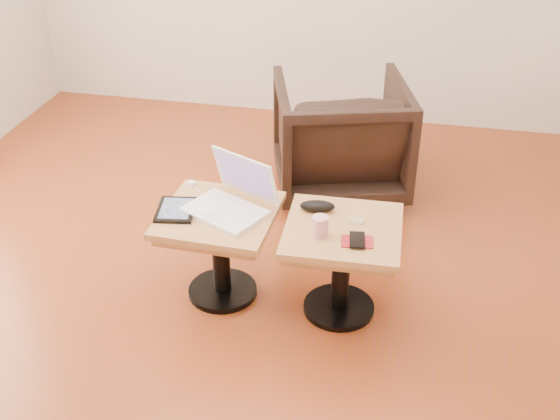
% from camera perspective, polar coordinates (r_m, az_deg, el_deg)
% --- Properties ---
extents(room_shell, '(4.52, 4.52, 2.71)m').
position_cam_1_polar(room_shell, '(2.96, -2.09, 14.51)').
color(room_shell, brown).
rests_on(room_shell, ground).
extents(side_table_left, '(0.55, 0.55, 0.48)m').
position_cam_1_polar(side_table_left, '(3.38, -4.92, -1.91)').
color(side_table_left, black).
rests_on(side_table_left, ground).
extents(side_table_right, '(0.54, 0.54, 0.48)m').
position_cam_1_polar(side_table_right, '(3.27, 5.06, -3.18)').
color(side_table_right, black).
rests_on(side_table_right, ground).
extents(laptop, '(0.46, 0.44, 0.25)m').
position_cam_1_polar(laptop, '(3.31, -3.97, 0.84)').
color(laptop, white).
rests_on(laptop, side_table_left).
extents(tablet, '(0.21, 0.25, 0.02)m').
position_cam_1_polar(tablet, '(3.34, -8.45, 0.03)').
color(tablet, black).
rests_on(tablet, side_table_left).
extents(charging_adapter, '(0.04, 0.04, 0.02)m').
position_cam_1_polar(charging_adapter, '(3.54, -7.19, 2.13)').
color(charging_adapter, white).
rests_on(charging_adapter, side_table_left).
extents(glasses_case, '(0.17, 0.09, 0.05)m').
position_cam_1_polar(glasses_case, '(3.30, 3.05, 0.33)').
color(glasses_case, black).
rests_on(glasses_case, side_table_right).
extents(striped_cup, '(0.09, 0.09, 0.09)m').
position_cam_1_polar(striped_cup, '(3.12, 3.28, -1.33)').
color(striped_cup, '#C32E57').
rests_on(striped_cup, side_table_right).
extents(earbuds_tangle, '(0.08, 0.05, 0.01)m').
position_cam_1_polar(earbuds_tangle, '(3.24, 6.24, -0.86)').
color(earbuds_tangle, white).
rests_on(earbuds_tangle, side_table_right).
extents(phone_on_sleeve, '(0.15, 0.13, 0.02)m').
position_cam_1_polar(phone_on_sleeve, '(3.10, 6.29, -2.50)').
color(phone_on_sleeve, maroon).
rests_on(phone_on_sleeve, side_table_right).
extents(armchair, '(0.96, 0.97, 0.72)m').
position_cam_1_polar(armchair, '(4.31, 4.92, 5.90)').
color(armchair, black).
rests_on(armchair, ground).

